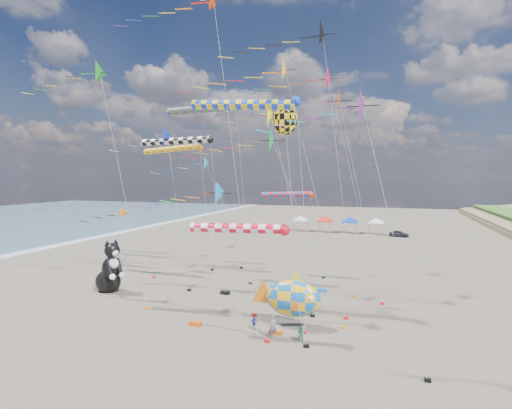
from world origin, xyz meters
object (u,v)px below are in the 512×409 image
object	(u,v)px
cat_inflatable	(110,265)
child_green	(301,334)
person_adult	(273,326)
child_blue	(254,323)
fish_inflatable	(292,298)
parked_car	(399,234)

from	to	relation	value
cat_inflatable	child_green	bearing A→B (deg)	8.35
person_adult	child_blue	xyz separation A→B (m)	(-1.75, 0.97, -0.32)
fish_inflatable	child_blue	xyz separation A→B (m)	(-2.57, -1.37, -1.70)
fish_inflatable	child_blue	bearing A→B (deg)	-151.92
child_blue	cat_inflatable	bearing A→B (deg)	126.84
child_blue	parked_car	world-z (taller)	parked_car
person_adult	cat_inflatable	bearing A→B (deg)	122.12
person_adult	child_green	bearing A→B (deg)	-42.05
cat_inflatable	child_green	size ratio (longest dim) A/B	4.84
fish_inflatable	child_green	xyz separation A→B (m)	(1.18, -2.41, -1.66)
cat_inflatable	child_green	xyz separation A→B (m)	(20.17, -5.85, -2.08)
child_blue	person_adult	bearing A→B (deg)	-65.79
cat_inflatable	fish_inflatable	xyz separation A→B (m)	(18.99, -3.44, -0.43)
cat_inflatable	person_adult	bearing A→B (deg)	6.86
fish_inflatable	child_blue	world-z (taller)	fish_inflatable
child_green	child_blue	world-z (taller)	child_green
cat_inflatable	fish_inflatable	world-z (taller)	cat_inflatable
child_blue	child_green	bearing A→B (deg)	-52.20
child_green	child_blue	size ratio (longest dim) A/B	1.08
cat_inflatable	person_adult	world-z (taller)	cat_inflatable
parked_car	person_adult	bearing A→B (deg)	179.08
child_blue	parked_car	size ratio (longest dim) A/B	0.29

